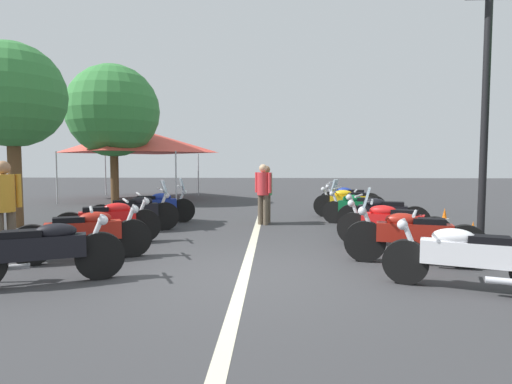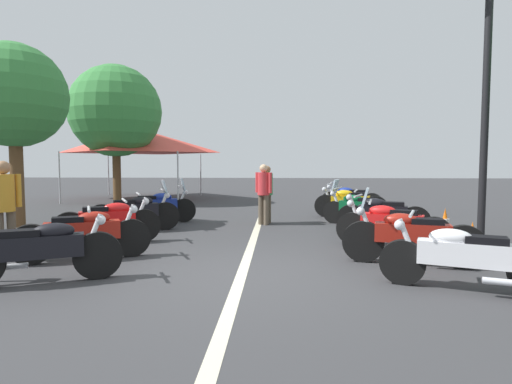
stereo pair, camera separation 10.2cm
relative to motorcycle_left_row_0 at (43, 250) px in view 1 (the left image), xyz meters
The scene contains 23 objects.
ground_plane 2.74m from the motorcycle_left_row_0, 78.15° to the right, with size 80.00×80.00×0.00m, color #38383A.
lane_centre_stripe 4.45m from the motorcycle_left_row_0, 36.76° to the right, with size 14.18×0.16×0.01m, color beige.
motorcycle_left_row_0 is the anchor object (origin of this frame).
motorcycle_left_row_1 1.37m from the motorcycle_left_row_0, ahead, with size 1.13×2.04×1.01m.
motorcycle_left_row_2 2.82m from the motorcycle_left_row_0, ahead, with size 1.03×1.97×1.02m.
motorcycle_left_row_3 4.31m from the motorcycle_left_row_0, ahead, with size 1.08×2.00×1.23m.
motorcycle_left_row_4 5.73m from the motorcycle_left_row_0, ahead, with size 0.94×2.10×1.22m.
motorcycle_right_row_0 5.54m from the motorcycle_left_row_0, 90.00° to the right, with size 1.00×2.02×0.98m.
motorcycle_right_row_1 5.45m from the motorcycle_left_row_0, 75.73° to the right, with size 0.86×2.15×1.23m.
motorcycle_right_row_2 6.01m from the motorcycle_left_row_0, 62.89° to the right, with size 1.05×2.03×1.00m.
motorcycle_right_row_3 6.96m from the motorcycle_left_row_0, 52.72° to the right, with size 0.85×2.04×1.01m.
motorcycle_right_row_4 7.77m from the motorcycle_left_row_0, 42.89° to the right, with size 1.02×1.85×1.19m.
motorcycle_right_row_5 8.88m from the motorcycle_left_row_0, 36.67° to the right, with size 0.90×2.09×1.02m.
motorcycle_right_row_6 10.22m from the motorcycle_left_row_0, 32.97° to the right, with size 1.01×1.94×1.01m.
street_lamp_twin_globe 8.29m from the motorcycle_left_row_0, 67.60° to the right, with size 0.32×1.22×5.09m.
traffic_cone_0 8.13m from the motorcycle_left_row_0, 58.78° to the right, with size 0.36×0.36×0.61m.
traffic_cone_1 6.88m from the motorcycle_left_row_0, 72.77° to the right, with size 0.36×0.36×0.61m.
bystander_0 1.95m from the motorcycle_left_row_0, 46.78° to the left, with size 0.42×0.38×1.67m.
bystander_1 6.53m from the motorcycle_left_row_0, 26.06° to the right, with size 0.47×0.32×1.56m.
bystander_3 6.25m from the motorcycle_left_row_0, 26.57° to the right, with size 0.35×0.44×1.60m.
roadside_tree_0 11.95m from the motorcycle_left_row_0, 16.74° to the left, with size 3.62×3.62×5.51m.
roadside_tree_1 6.63m from the motorcycle_left_row_0, 35.45° to the left, with size 2.60×2.60×4.63m.
event_tent 13.71m from the motorcycle_left_row_0, 13.52° to the left, with size 5.32×5.32×3.20m.
Camera 1 is at (-5.90, -0.44, 1.63)m, focal length 29.18 mm.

